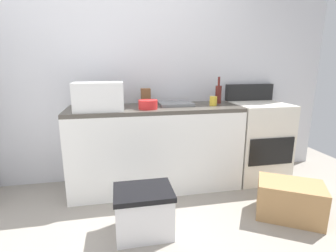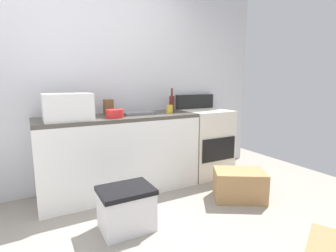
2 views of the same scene
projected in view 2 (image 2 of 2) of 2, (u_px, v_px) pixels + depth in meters
wall_back at (84, 80)px, 3.01m from camera, size 5.00×0.10×2.60m
kitchen_counter at (120, 154)px, 3.00m from camera, size 1.80×0.60×0.90m
stove_oven at (204, 141)px, 3.57m from camera, size 0.60×0.61×1.10m
microwave at (68, 107)px, 2.55m from camera, size 0.46×0.34×0.27m
sink_basin at (136, 113)px, 3.09m from camera, size 0.36×0.32×0.03m
wine_bottle at (172, 103)px, 3.34m from camera, size 0.07×0.07×0.30m
coffee_mug at (170, 109)px, 3.16m from camera, size 0.08×0.08×0.10m
knife_block at (108, 107)px, 2.99m from camera, size 0.10×0.10×0.18m
mixing_bowl at (115, 114)px, 2.76m from camera, size 0.19×0.19×0.09m
cardboard_box_medium at (239, 185)px, 2.82m from camera, size 0.64×0.58×0.33m
storage_bin at (126, 208)px, 2.24m from camera, size 0.46×0.36×0.38m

